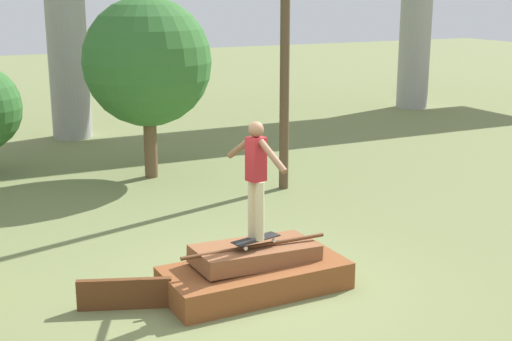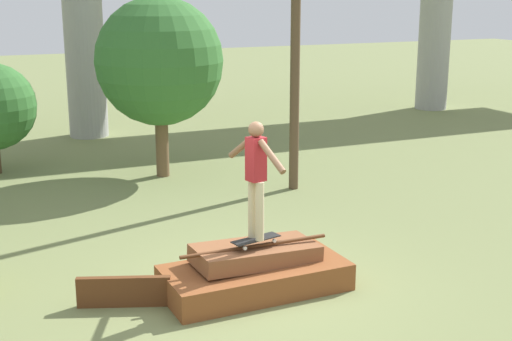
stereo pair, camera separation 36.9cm
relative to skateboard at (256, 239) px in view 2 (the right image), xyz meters
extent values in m
plane|color=olive|center=(-0.01, 0.01, -0.77)|extent=(80.00, 80.00, 0.00)
cube|color=brown|center=(-0.01, 0.01, -0.57)|extent=(2.61, 1.24, 0.39)
cube|color=brown|center=(0.04, 0.11, -0.25)|extent=(1.81, 0.87, 0.32)
cylinder|color=#5B3319|center=(-0.01, 0.01, -0.10)|extent=(2.20, 0.05, 0.05)
cube|color=#5B3319|center=(-1.83, 0.25, -0.56)|extent=(1.20, 0.53, 0.42)
cube|color=black|center=(0.00, 0.00, 0.01)|extent=(0.75, 0.36, 0.01)
cylinder|color=silver|center=(0.23, 0.14, -0.05)|extent=(0.06, 0.04, 0.05)
cylinder|color=silver|center=(0.27, -0.03, -0.05)|extent=(0.06, 0.04, 0.05)
cylinder|color=silver|center=(-0.27, 0.03, -0.05)|extent=(0.06, 0.04, 0.05)
cylinder|color=silver|center=(-0.23, -0.14, -0.05)|extent=(0.06, 0.04, 0.05)
cylinder|color=#C6B78E|center=(-0.02, 0.08, 0.43)|extent=(0.12, 0.12, 0.83)
cylinder|color=#C6B78E|center=(0.02, -0.08, 0.43)|extent=(0.12, 0.12, 0.83)
cube|color=maroon|center=(0.00, 0.00, 1.15)|extent=(0.26, 0.25, 0.60)
sphere|color=brown|center=(0.00, 0.00, 1.56)|extent=(0.21, 0.21, 0.21)
cylinder|color=brown|center=(-0.08, 0.34, 1.25)|extent=(0.20, 0.54, 0.39)
cylinder|color=brown|center=(0.08, -0.34, 1.25)|extent=(0.20, 0.54, 0.39)
cylinder|color=#9E9E99|center=(-0.01, 11.98, 2.91)|extent=(1.10, 1.10, 7.35)
cylinder|color=#9E9E99|center=(12.09, 11.98, 2.91)|extent=(1.10, 1.10, 7.35)
cylinder|color=brown|center=(0.64, 6.71, -0.07)|extent=(0.29, 0.29, 1.40)
sphere|color=#336B2D|center=(0.64, 6.71, 1.84)|extent=(2.83, 2.83, 2.83)
camera|label=1|loc=(-4.11, -8.40, 3.38)|focal=50.00mm
camera|label=2|loc=(-3.77, -8.55, 3.38)|focal=50.00mm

